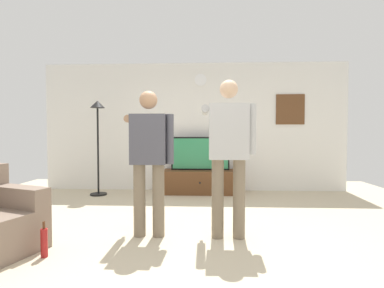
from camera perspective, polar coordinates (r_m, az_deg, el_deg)
The scene contains 10 objects.
ground_plane at distance 3.44m, azimuth -1.73°, elevation -18.53°, with size 8.40×8.40×0.00m, color beige.
back_wall at distance 6.17m, azimuth 0.33°, elevation 3.38°, with size 6.40×0.10×2.70m, color silver.
tv_stand at distance 5.89m, azimuth 1.63°, elevation -7.46°, with size 1.48×0.58×0.47m.
television at distance 5.87m, azimuth 1.65°, elevation -1.88°, with size 1.19×0.07×0.68m.
wall_clock at distance 6.20m, azimuth 1.70°, elevation 12.58°, with size 0.25×0.25×0.03m, color white.
framed_picture at distance 6.38m, azimuth 18.88°, elevation 6.51°, with size 0.59×0.04×0.63m, color brown.
floor_lamp at distance 5.92m, azimuth -18.19°, elevation 3.10°, with size 0.32×0.32×1.85m.
person_standing_nearer_lamp at distance 3.42m, azimuth -8.54°, elevation -2.03°, with size 0.59×0.78×1.71m.
person_standing_nearer_couch at distance 3.34m, azimuth 7.24°, elevation -0.74°, with size 0.63×0.78×1.82m.
beverage_bottle at distance 3.31m, azimuth -27.26°, elevation -16.95°, with size 0.07×0.07×0.35m.
Camera 1 is at (0.24, -3.21, 1.21)m, focal length 26.90 mm.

